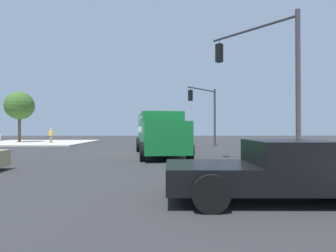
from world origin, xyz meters
The scene contains 8 objects.
ground_plane centered at (0.00, 0.00, 0.00)m, with size 100.00×100.00×0.00m, color #2B2B2D.
sidewalk_corner_near centered at (-13.10, -13.10, 0.07)m, with size 12.55×12.55×0.14m, color #B2ADA0.
delivery_truck centered at (1.22, 1.77, 1.42)m, with size 8.62×3.72×2.67m.
traffic_light_primary centered at (-6.74, 6.17, 3.71)m, with size 3.04×3.08×5.62m.
traffic_light_secondary centered at (6.60, 6.75, 4.40)m, with size 3.40×3.02×6.49m.
pickup_black centered at (12.33, 4.74, 0.73)m, with size 2.36×5.25×1.38m.
pedestrian_near_corner centered at (-11.43, -10.47, 1.05)m, with size 0.32×0.51×1.60m.
shade_tree_near centered at (-13.17, -14.89, 4.41)m, with size 3.28×3.28×5.94m.
Camera 1 is at (18.49, 2.01, 1.64)m, focal length 28.46 mm.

